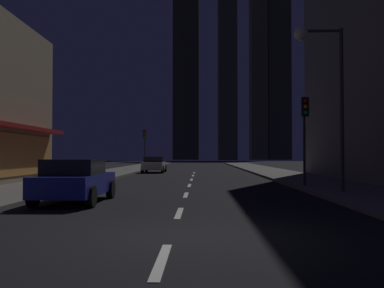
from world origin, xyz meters
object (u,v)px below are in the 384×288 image
Objects in this scene: car_parked_near at (75,180)px; traffic_light_near_right at (305,121)px; fire_hydrant_far_left at (99,173)px; car_parked_far at (154,164)px; traffic_light_far_left at (145,140)px; street_lamp_right at (321,68)px.

traffic_light_near_right is (9.10, 5.97, 2.45)m from car_parked_near.
car_parked_far is at bearing 78.30° from fire_hydrant_far_left.
traffic_light_far_left reaches higher than car_parked_far.
street_lamp_right reaches higher than car_parked_near.
traffic_light_near_right is at bearing -31.33° from fire_hydrant_far_left.
traffic_light_far_left is (-11.00, 25.75, 0.00)m from traffic_light_near_right.
fire_hydrant_far_left is (-2.30, 12.91, -0.29)m from car_parked_near.
car_parked_far is 23.40m from street_lamp_right.
street_lamp_right is at bearing -92.20° from traffic_light_near_right.
traffic_light_far_left is at bearing 93.43° from car_parked_near.
fire_hydrant_far_left is (-2.30, -11.11, -0.29)m from car_parked_far.
traffic_light_far_left reaches higher than car_parked_near.
fire_hydrant_far_left is at bearing 100.10° from car_parked_near.
traffic_light_near_right reaches higher than fire_hydrant_far_left.
traffic_light_far_left is at bearing 113.13° from traffic_light_near_right.
fire_hydrant_far_left is 13.62m from traffic_light_near_right.
traffic_light_near_right is at bearing 33.26° from car_parked_near.
car_parked_near is 31.87m from traffic_light_far_left.
fire_hydrant_far_left is at bearing -101.70° from car_parked_far.
traffic_light_near_right is 1.00× the size of traffic_light_far_left.
car_parked_far is at bearing 90.00° from car_parked_near.
traffic_light_near_right is at bearing -63.24° from car_parked_far.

